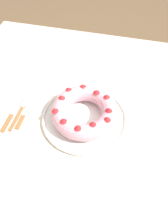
{
  "coord_description": "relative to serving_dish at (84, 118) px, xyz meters",
  "views": [
    {
      "loc": [
        0.13,
        -0.53,
        1.49
      ],
      "look_at": [
        -0.0,
        -0.0,
        0.79
      ],
      "focal_mm": 35.0,
      "sensor_mm": 36.0,
      "label": 1
    }
  ],
  "objects": [
    {
      "name": "bundt_cake",
      "position": [
        -0.0,
        0.0,
        0.05
      ],
      "size": [
        0.27,
        0.27,
        0.08
      ],
      "color": "#E09EAD",
      "rests_on": "serving_dish"
    },
    {
      "name": "cake_knife",
      "position": [
        -0.26,
        -0.04,
        -0.01
      ],
      "size": [
        0.02,
        0.16,
        0.01
      ],
      "rotation": [
        0.0,
        0.0,
        -0.02
      ],
      "color": "#936038",
      "rests_on": "dining_table"
    },
    {
      "name": "fork",
      "position": [
        -0.28,
        -0.02,
        -0.01
      ],
      "size": [
        0.02,
        0.18,
        0.01
      ],
      "rotation": [
        0.0,
        0.0,
        -0.02
      ],
      "color": "#936038",
      "rests_on": "dining_table"
    },
    {
      "name": "serving_knife",
      "position": [
        -0.31,
        -0.05,
        -0.01
      ],
      "size": [
        0.02,
        0.21,
        0.01
      ],
      "rotation": [
        0.0,
        0.0,
        0.02
      ],
      "color": "#936038",
      "rests_on": "dining_table"
    },
    {
      "name": "serving_dish",
      "position": [
        0.0,
        0.0,
        0.0
      ],
      "size": [
        0.36,
        0.36,
        0.02
      ],
      "color": "white",
      "rests_on": "dining_table"
    },
    {
      "name": "dining_table",
      "position": [
        0.0,
        0.0,
        -0.08
      ],
      "size": [
        1.39,
        1.3,
        0.74
      ],
      "color": "beige",
      "rests_on": "ground_plane"
    },
    {
      "name": "ground_plane",
      "position": [
        0.0,
        0.0,
        -0.75
      ],
      "size": [
        8.0,
        8.0,
        0.0
      ],
      "primitive_type": "plane",
      "color": "brown"
    }
  ]
}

